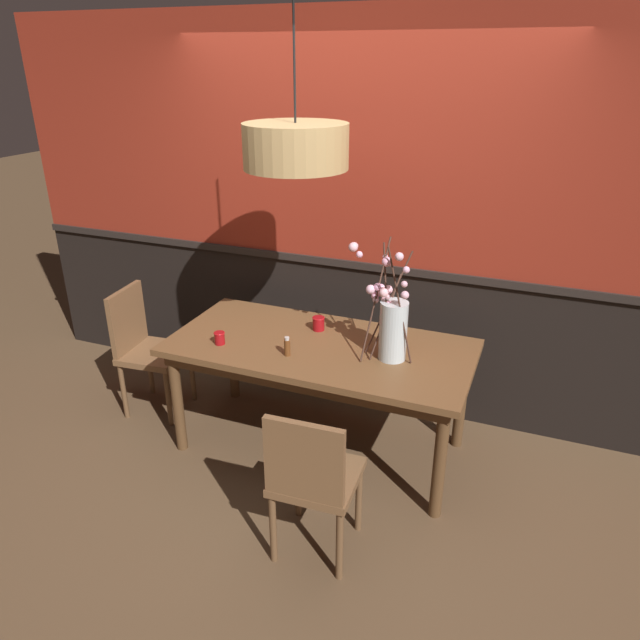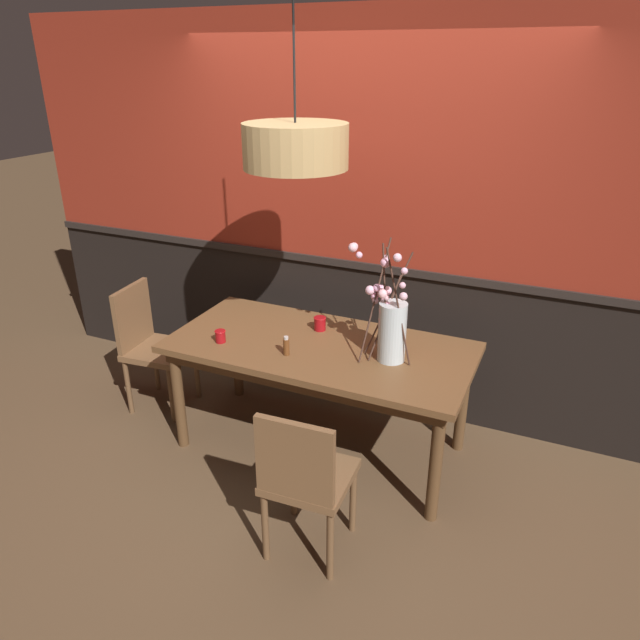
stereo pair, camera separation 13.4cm
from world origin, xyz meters
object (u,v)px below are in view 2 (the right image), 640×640
at_px(dining_table, 320,356).
at_px(candle_holder_nearer_edge, 320,323).
at_px(chair_far_side_right, 407,331).
at_px(condiment_bottle, 286,346).
at_px(vase_with_blossoms, 390,326).
at_px(pendant_lamp, 296,146).
at_px(chair_head_west_end, 150,341).
at_px(chair_far_side_left, 336,324).
at_px(candle_holder_nearer_center, 220,336).
at_px(chair_near_side_right, 305,476).

bearing_deg(dining_table, candle_holder_nearer_edge, 114.33).
xyz_separation_m(chair_far_side_right, condiment_bottle, (-0.43, -1.08, 0.28)).
height_order(vase_with_blossoms, pendant_lamp, pendant_lamp).
height_order(chair_head_west_end, chair_far_side_left, chair_head_west_end).
xyz_separation_m(dining_table, chair_far_side_right, (0.31, 0.88, -0.14)).
height_order(dining_table, candle_holder_nearer_center, candle_holder_nearer_center).
bearing_deg(vase_with_blossoms, candle_holder_nearer_edge, 159.41).
relative_size(chair_far_side_right, pendant_lamp, 1.13).
relative_size(dining_table, pendant_lamp, 2.20).
height_order(chair_head_west_end, chair_far_side_right, chair_far_side_right).
bearing_deg(pendant_lamp, chair_head_west_end, 176.89).
bearing_deg(pendant_lamp, chair_far_side_left, 98.31).
relative_size(dining_table, condiment_bottle, 15.57).
distance_m(dining_table, chair_near_side_right, 0.94).
distance_m(chair_far_side_left, condiment_bottle, 1.08).
height_order(chair_head_west_end, condiment_bottle, chair_head_west_end).
height_order(condiment_bottle, pendant_lamp, pendant_lamp).
height_order(vase_with_blossoms, candle_holder_nearer_center, vase_with_blossoms).
bearing_deg(chair_near_side_right, pendant_lamp, 117.55).
distance_m(chair_head_west_end, chair_near_side_right, 1.85).
height_order(chair_far_side_left, pendant_lamp, pendant_lamp).
height_order(chair_head_west_end, candle_holder_nearer_edge, chair_head_west_end).
bearing_deg(candle_holder_nearer_center, condiment_bottle, 1.84).
distance_m(chair_far_side_left, candle_holder_nearer_edge, 0.72).
bearing_deg(chair_far_side_left, chair_head_west_end, -142.46).
xyz_separation_m(chair_far_side_right, chair_far_side_left, (-0.55, -0.05, -0.03)).
xyz_separation_m(chair_far_side_left, candle_holder_nearer_center, (-0.33, -1.04, 0.29)).
distance_m(chair_near_side_right, vase_with_blossoms, 0.99).
bearing_deg(chair_far_side_right, candle_holder_nearer_edge, -119.98).
height_order(candle_holder_nearer_edge, pendant_lamp, pendant_lamp).
distance_m(chair_head_west_end, chair_far_side_right, 1.86).
bearing_deg(chair_far_side_left, pendant_lamp, -81.69).
bearing_deg(candle_holder_nearer_edge, chair_far_side_left, 103.55).
bearing_deg(candle_holder_nearer_edge, chair_head_west_end, -170.84).
bearing_deg(vase_with_blossoms, pendant_lamp, -172.85).
relative_size(chair_head_west_end, chair_far_side_left, 1.04).
bearing_deg(chair_far_side_right, chair_far_side_left, -174.54).
bearing_deg(chair_near_side_right, chair_far_side_left, 107.87).
bearing_deg(pendant_lamp, chair_near_side_right, -62.45).
distance_m(candle_holder_nearer_edge, pendant_lamp, 1.16).
xyz_separation_m(chair_near_side_right, candle_holder_nearer_center, (-0.88, 0.65, 0.30)).
xyz_separation_m(dining_table, chair_head_west_end, (-1.32, -0.01, -0.16)).
bearing_deg(chair_head_west_end, condiment_bottle, -9.29).
distance_m(chair_head_west_end, candle_holder_nearer_edge, 1.29).
distance_m(dining_table, chair_head_west_end, 1.33).
bearing_deg(condiment_bottle, dining_table, 58.32).
xyz_separation_m(dining_table, candle_holder_nearer_edge, (-0.09, 0.19, 0.13)).
bearing_deg(condiment_bottle, vase_with_blossoms, 19.40).
distance_m(chair_far_side_right, candle_holder_nearer_center, 1.43).
bearing_deg(chair_far_side_left, condiment_bottle, -83.70).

